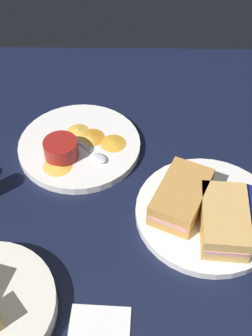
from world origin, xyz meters
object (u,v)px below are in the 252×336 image
plate_sandwich_main (204,211)px  ramekin_dark_sauce (240,207)px  sandwich_half_far (221,220)px  spoon_by_dark_ramekin (205,206)px  plate_chips_companion (77,146)px  spoon_by_gravy_ramekin (93,155)px  ramekin_light_gravy (58,148)px  sandwich_half_near (179,197)px

plate_sandwich_main → ramekin_dark_sauce: (-1.53, -5.53, 3.02)cm
sandwich_half_far → spoon_by_dark_ramekin: 5.45cm
sandwich_half_far → plate_chips_companion: sandwich_half_far is taller
plate_chips_companion → spoon_by_gravy_ramekin: 5.28cm
spoon_by_dark_ramekin → ramekin_dark_sauce: bearing=-107.3°
ramekin_dark_sauce → ramekin_light_gravy: bearing=66.6°
ramekin_dark_sauce → plate_sandwich_main: bearing=74.5°
ramekin_dark_sauce → sandwich_half_near: bearing=78.7°
sandwich_half_near → plate_chips_companion: 25.15cm
sandwich_half_near → plate_chips_companion: bearing=50.7°
sandwich_half_near → sandwich_half_far: bearing=-126.5°
sandwich_half_near → spoon_by_gravy_ramekin: bearing=52.5°
spoon_by_dark_ramekin → spoon_by_gravy_ramekin: bearing=58.8°
ramekin_dark_sauce → ramekin_light_gravy: size_ratio=1.13×
plate_chips_companion → plate_sandwich_main: bearing=-124.1°
ramekin_light_gravy → spoon_by_gravy_ramekin: 6.85cm
plate_sandwich_main → sandwich_half_far: sandwich_half_far is taller
spoon_by_dark_ramekin → ramekin_light_gravy: bearing=65.4°
plate_chips_companion → ramekin_light_gravy: ramekin_light_gravy is taller
spoon_by_gravy_ramekin → ramekin_light_gravy: bearing=89.9°
ramekin_dark_sauce → spoon_by_gravy_ramekin: size_ratio=0.93×
ramekin_dark_sauce → spoon_by_gravy_ramekin: (14.14, 26.09, -1.85)cm
sandwich_half_near → sandwich_half_far: same height
spoon_by_gravy_ramekin → spoon_by_dark_ramekin: bearing=-121.2°
plate_sandwich_main → sandwich_half_far: (-4.44, -1.94, 3.20)cm
sandwich_half_far → ramekin_dark_sauce: 4.63cm
ramekin_dark_sauce → plate_chips_companion: ramekin_dark_sauce is taller
ramekin_light_gravy → spoon_by_gravy_ramekin: ramekin_light_gravy is taller
sandwich_half_far → plate_sandwich_main: bearing=23.5°
sandwich_half_far → ramekin_light_gravy: sandwich_half_far is taller
sandwich_half_near → spoon_by_gravy_ramekin: 19.94cm
sandwich_half_near → ramekin_dark_sauce: 10.55cm
plate_sandwich_main → sandwich_half_near: bearing=83.5°
plate_chips_companion → ramekin_light_gravy: size_ratio=3.70×
plate_sandwich_main → spoon_by_gravy_ramekin: 24.15cm
ramekin_light_gravy → spoon_by_gravy_ramekin: bearing=-90.1°
plate_sandwich_main → sandwich_half_near: size_ratio=1.70×
plate_sandwich_main → ramekin_dark_sauce: size_ratio=3.36×
ramekin_light_gravy → sandwich_half_far: bearing=-120.4°
sandwich_half_near → ramekin_dark_sauce: bearing=-101.3°
plate_sandwich_main → ramekin_light_gravy: ramekin_light_gravy is taller
ramekin_dark_sauce → spoon_by_gravy_ramekin: bearing=61.5°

